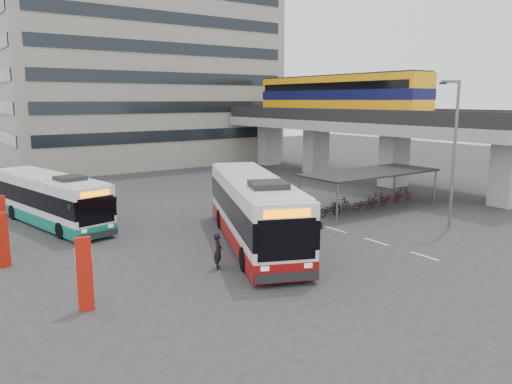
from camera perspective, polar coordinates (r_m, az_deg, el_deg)
ground at (r=27.48m, az=5.37°, el=-5.09°), size 120.00×120.00×0.00m
viaduct at (r=48.14m, az=10.41°, el=8.99°), size 8.00×32.00×9.68m
bike_shelter at (r=35.06m, az=12.80°, el=0.51°), size 10.00×4.00×2.54m
office_block at (r=60.94m, az=-12.97°, el=15.08°), size 30.00×15.00×25.00m
road_markings at (r=27.13m, az=13.56°, el=-5.54°), size 0.15×7.60×0.01m
bus_main at (r=25.69m, az=-0.23°, el=-2.14°), size 7.50×12.76×3.76m
bus_teal at (r=32.10m, az=-22.42°, el=-0.84°), size 4.45×11.12×3.21m
pedestrian at (r=22.18m, az=-4.36°, el=-6.73°), size 0.64×0.70×1.61m
lamp_post at (r=30.39m, az=21.63°, el=4.95°), size 1.48×0.41×8.44m
sign_totem_south at (r=18.68m, az=-19.00°, el=-8.76°), size 0.58×0.28×2.69m
sign_totem_mid at (r=24.82m, az=-26.97°, el=-4.85°), size 0.52×0.32×2.49m
sign_totem_north at (r=27.44m, az=-27.13°, el=-3.18°), size 0.58×0.34×2.77m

